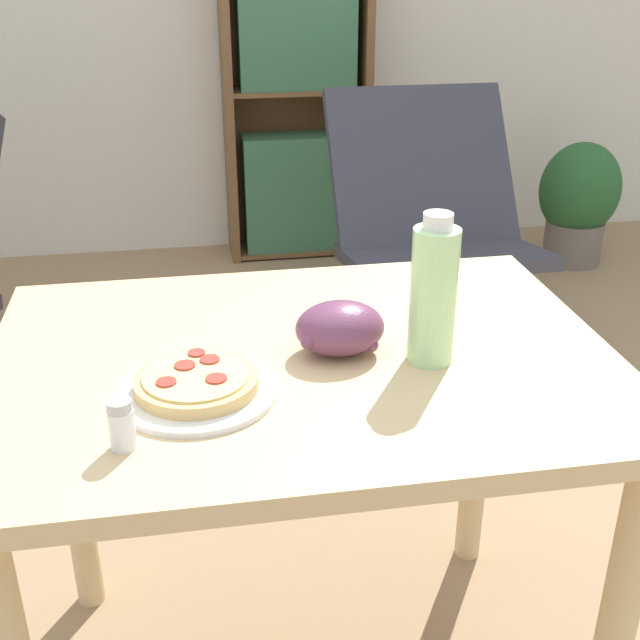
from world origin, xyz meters
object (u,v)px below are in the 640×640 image
Objects in this scene: salt_shaker at (122,425)px; potted_plant_floor at (578,201)px; lounge_chair_far at (430,263)px; drink_bottle at (433,294)px; grape_bunch at (339,328)px; bookshelf at (296,104)px; pizza_on_plate at (197,385)px.

salt_shaker reaches higher than potted_plant_floor.
lounge_chair_far is at bearing 60.69° from salt_shaker.
potted_plant_floor is at bearing 57.48° from drink_bottle.
grape_bunch is at bearing -113.26° from lounge_chair_far.
potted_plant_floor is (0.89, 0.62, 0.01)m from lounge_chair_far.
lounge_chair_far reaches higher than salt_shaker.
bookshelf is at bearing 77.07° from salt_shaker.
salt_shaker is 0.13× the size of potted_plant_floor.
drink_bottle is 0.28× the size of lounge_chair_far.
lounge_chair_far reaches higher than potted_plant_floor.
drink_bottle is 0.44× the size of potted_plant_floor.
salt_shaker is at bearing -102.93° from bookshelf.
drink_bottle is at bearing -93.45° from bookshelf.
bookshelf is at bearing 163.74° from potted_plant_floor.
pizza_on_plate reaches higher than potted_plant_floor.
lounge_chair_far is (0.51, 1.58, -0.59)m from drink_bottle.
salt_shaker reaches higher than pizza_on_plate.
bookshelf is at bearing 86.55° from drink_bottle.
drink_bottle is 2.68m from potted_plant_floor.
lounge_chair_far is (0.88, 1.63, -0.49)m from pizza_on_plate.
drink_bottle reaches higher than grape_bunch.
pizza_on_plate is 0.16× the size of bookshelf.
lounge_chair_far is (0.98, 1.75, -0.51)m from salt_shaker.
salt_shaker is 0.05× the size of bookshelf.
salt_shaker is (-0.34, -0.22, -0.01)m from grape_bunch.
grape_bunch is 0.40m from salt_shaker.
grape_bunch is 2.02× the size of salt_shaker.
drink_bottle is 2.58m from bookshelf.
grape_bunch is 0.17× the size of lounge_chair_far.
lounge_chair_far is at bearing -70.20° from bookshelf.
salt_shaker is at bearing -128.86° from pizza_on_plate.
salt_shaker is 2.81m from bookshelf.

